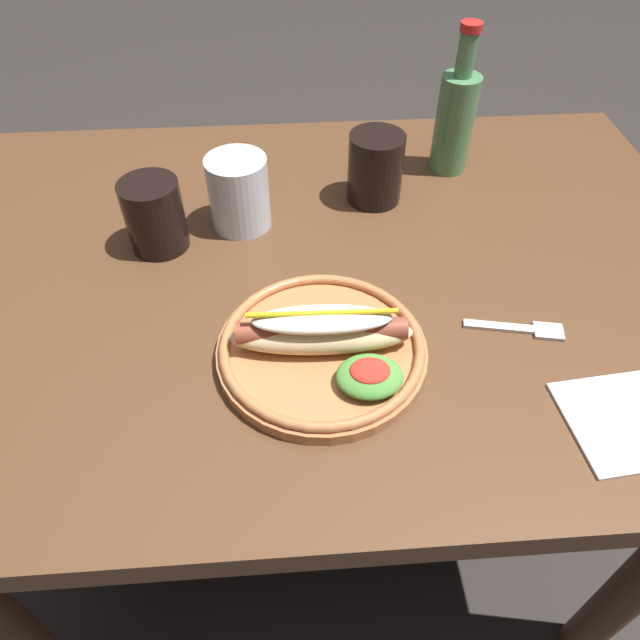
# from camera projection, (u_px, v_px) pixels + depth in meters

# --- Properties ---
(ground_plane) EXTENTS (8.00, 8.00, 0.00)m
(ground_plane) POSITION_uv_depth(u_px,v_px,m) (319.00, 509.00, 1.33)
(ground_plane) COLOR #2D2826
(dining_table) EXTENTS (1.15, 0.80, 0.74)m
(dining_table) POSITION_uv_depth(u_px,v_px,m) (319.00, 320.00, 0.88)
(dining_table) COLOR #51331E
(dining_table) RESTS_ON ground_plane
(hot_dog_plate) EXTENTS (0.25, 0.25, 0.08)m
(hot_dog_plate) POSITION_uv_depth(u_px,v_px,m) (324.00, 345.00, 0.67)
(hot_dog_plate) COLOR #B77042
(hot_dog_plate) RESTS_ON dining_table
(fork) EXTENTS (0.12, 0.04, 0.00)m
(fork) POSITION_uv_depth(u_px,v_px,m) (522.00, 329.00, 0.71)
(fork) COLOR silver
(fork) RESTS_ON dining_table
(soda_cup) EXTENTS (0.08, 0.08, 0.11)m
(soda_cup) POSITION_uv_depth(u_px,v_px,m) (375.00, 168.00, 0.87)
(soda_cup) COLOR black
(soda_cup) RESTS_ON dining_table
(water_cup) EXTENTS (0.09, 0.09, 0.11)m
(water_cup) POSITION_uv_depth(u_px,v_px,m) (239.00, 193.00, 0.83)
(water_cup) COLOR silver
(water_cup) RESTS_ON dining_table
(extra_cup) EXTENTS (0.08, 0.08, 0.10)m
(extra_cup) POSITION_uv_depth(u_px,v_px,m) (154.00, 215.00, 0.79)
(extra_cup) COLOR black
(extra_cup) RESTS_ON dining_table
(glass_bottle) EXTENTS (0.06, 0.06, 0.23)m
(glass_bottle) POSITION_uv_depth(u_px,v_px,m) (455.00, 118.00, 0.91)
(glass_bottle) COLOR #4C7F51
(glass_bottle) RESTS_ON dining_table
(napkin) EXTENTS (0.14, 0.13, 0.00)m
(napkin) POSITION_uv_depth(u_px,v_px,m) (628.00, 421.00, 0.62)
(napkin) COLOR white
(napkin) RESTS_ON dining_table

